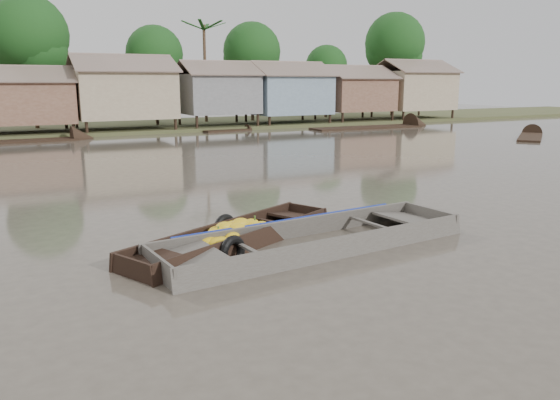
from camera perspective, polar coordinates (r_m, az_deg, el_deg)
name	(u,v)px	position (r m, az deg, el deg)	size (l,w,h in m)	color
ground	(297,246)	(12.01, 1.84, -4.87)	(120.00, 120.00, 0.00)	#4C443A
riverbank	(124,88)	(42.76, -16.02, 11.21)	(120.00, 12.47, 10.22)	#384723
banana_boat	(232,238)	(12.10, -5.01, -4.00)	(5.67, 3.57, 0.77)	black
viewer_boat	(315,245)	(11.95, 3.64, -4.70)	(7.37, 2.50, 0.58)	#423C38
distant_boats	(238,137)	(36.36, -4.46, 6.60)	(48.47, 16.25, 0.35)	black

